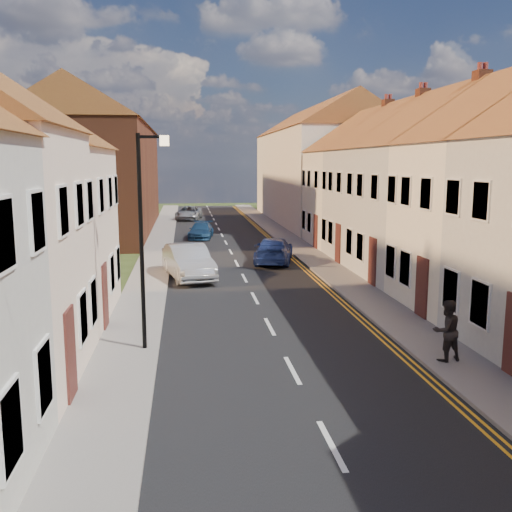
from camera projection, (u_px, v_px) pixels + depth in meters
road at (244, 278)px, 26.53m from camera, size 7.00×90.00×0.02m
pavement_left at (149, 280)px, 25.98m from camera, size 1.80×90.00×0.12m
pavement_right at (336, 275)px, 27.06m from camera, size 1.80×90.00×0.12m
cottage_r_pink at (450, 182)px, 25.86m from camera, size 8.30×6.00×9.00m
cottage_r_white_far at (405, 178)px, 31.14m from camera, size 8.30×5.20×9.00m
cottage_r_cream_far at (373, 176)px, 36.43m from camera, size 8.30×6.00×9.00m
block_right_far at (318, 163)px, 51.28m from camera, size 8.30×24.20×10.50m
block_left_far at (98, 163)px, 44.12m from camera, size 8.30×24.20×10.50m
lamppost at (144, 229)px, 15.70m from camera, size 0.88×0.15×6.00m
car_mid at (188, 262)px, 26.42m from camera, size 2.62×5.03×1.58m
car_far at (201, 231)px, 40.43m from camera, size 2.07×4.04×1.12m
car_distant at (189, 213)px, 53.56m from camera, size 2.74×4.86×1.28m
pedestrian_right at (446, 331)px, 15.08m from camera, size 0.91×0.77×1.64m
car_far_b at (274, 250)px, 30.58m from camera, size 2.89×4.96×1.35m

